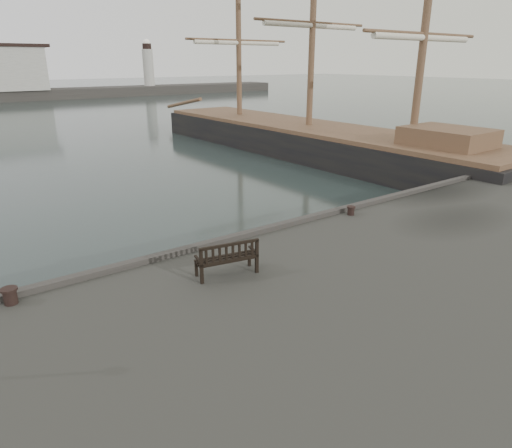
{
  "coord_description": "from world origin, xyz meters",
  "views": [
    {
      "loc": [
        -7.45,
        -12.75,
        7.54
      ],
      "look_at": [
        1.47,
        -0.5,
        2.1
      ],
      "focal_mm": 32.0,
      "sensor_mm": 36.0,
      "label": 1
    }
  ],
  "objects": [
    {
      "name": "bollard_right",
      "position": [
        6.16,
        -0.67,
        1.74
      ],
      "size": [
        0.4,
        0.4,
        0.36
      ],
      "primitive_type": "cylinder",
      "rotation": [
        0.0,
        0.0,
        0.16
      ],
      "color": "black",
      "rests_on": "quay"
    },
    {
      "name": "bollard_left",
      "position": [
        -6.44,
        -0.5,
        1.78
      ],
      "size": [
        0.49,
        0.49,
        0.45
      ],
      "primitive_type": "cylinder",
      "rotation": [
        0.0,
        0.0,
        -0.16
      ],
      "color": "black",
      "rests_on": "quay"
    },
    {
      "name": "ground",
      "position": [
        0.0,
        0.0,
        0.0
      ],
      "size": [
        400.0,
        400.0,
        0.0
      ],
      "primitive_type": "plane",
      "color": "black",
      "rests_on": "ground"
    },
    {
      "name": "bench",
      "position": [
        -0.95,
        -2.37,
        1.89
      ],
      "size": [
        1.91,
        0.97,
        1.05
      ],
      "rotation": [
        0.0,
        0.0,
        -0.2
      ],
      "color": "black",
      "rests_on": "quay"
    },
    {
      "name": "tall_ship_main",
      "position": [
        19.07,
        16.11,
        0.7
      ],
      "size": [
        8.0,
        36.16,
        27.01
      ],
      "rotation": [
        0.0,
        0.0,
        0.02
      ],
      "color": "black",
      "rests_on": "ground"
    }
  ]
}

